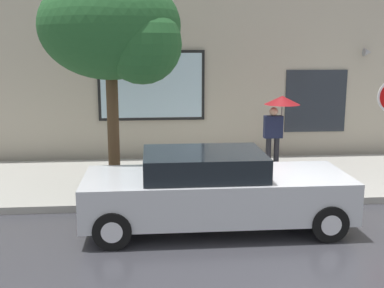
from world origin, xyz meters
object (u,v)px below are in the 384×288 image
object	(u,v)px
fire_hydrant	(216,174)
parked_car	(214,190)
street_tree	(116,31)
pedestrian_with_umbrella	(279,112)

from	to	relation	value
fire_hydrant	parked_car	bearing A→B (deg)	-99.02
parked_car	street_tree	xyz separation A→B (m)	(-1.81, 2.12, 2.87)
street_tree	parked_car	bearing A→B (deg)	-49.59
parked_car	fire_hydrant	size ratio (longest dim) A/B	5.76
pedestrian_with_umbrella	street_tree	xyz separation A→B (m)	(-3.94, -1.49, 1.97)
parked_car	street_tree	bearing A→B (deg)	130.41
parked_car	fire_hydrant	world-z (taller)	parked_car
fire_hydrant	street_tree	world-z (taller)	street_tree
fire_hydrant	pedestrian_with_umbrella	world-z (taller)	pedestrian_with_umbrella
fire_hydrant	street_tree	size ratio (longest dim) A/B	0.18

